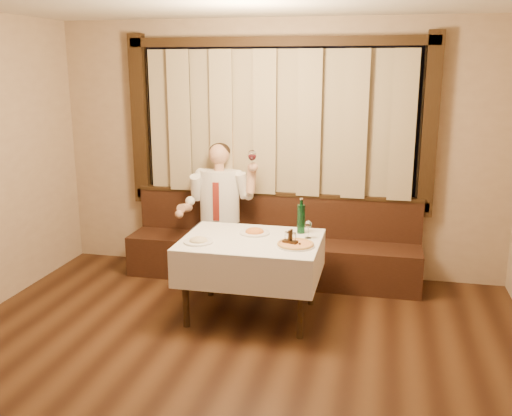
% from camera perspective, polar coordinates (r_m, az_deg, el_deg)
% --- Properties ---
extents(room, '(5.01, 6.01, 2.81)m').
position_cam_1_polar(room, '(4.39, -2.68, 3.44)').
color(room, black).
rests_on(room, ground).
extents(banquette, '(3.20, 0.61, 0.94)m').
position_cam_1_polar(banquette, '(6.34, 1.64, -4.27)').
color(banquette, black).
rests_on(banquette, ground).
extents(dining_table, '(1.27, 0.97, 0.76)m').
position_cam_1_polar(dining_table, '(5.29, -0.48, -4.19)').
color(dining_table, black).
rests_on(dining_table, ground).
extents(pizza, '(0.34, 0.34, 0.04)m').
position_cam_1_polar(pizza, '(5.06, 3.97, -3.65)').
color(pizza, white).
rests_on(pizza, dining_table).
extents(pasta_red, '(0.29, 0.29, 0.10)m').
position_cam_1_polar(pasta_red, '(5.40, -0.14, -2.18)').
color(pasta_red, white).
rests_on(pasta_red, dining_table).
extents(pasta_cream, '(0.27, 0.27, 0.09)m').
position_cam_1_polar(pasta_cream, '(5.16, -5.78, -3.06)').
color(pasta_cream, white).
rests_on(pasta_cream, dining_table).
extents(green_bottle, '(0.07, 0.07, 0.34)m').
position_cam_1_polar(green_bottle, '(5.41, 4.53, -1.03)').
color(green_bottle, '#0F4A22').
rests_on(green_bottle, dining_table).
extents(table_wine_glass, '(0.06, 0.06, 0.17)m').
position_cam_1_polar(table_wine_glass, '(5.26, 5.25, -1.72)').
color(table_wine_glass, white).
rests_on(table_wine_glass, dining_table).
extents(cruet_caddy, '(0.14, 0.10, 0.14)m').
position_cam_1_polar(cruet_caddy, '(5.07, 3.45, -3.18)').
color(cruet_caddy, black).
rests_on(cruet_caddy, dining_table).
extents(seated_man, '(0.84, 0.62, 1.49)m').
position_cam_1_polar(seated_man, '(6.24, -3.79, 0.61)').
color(seated_man, black).
rests_on(seated_man, ground).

